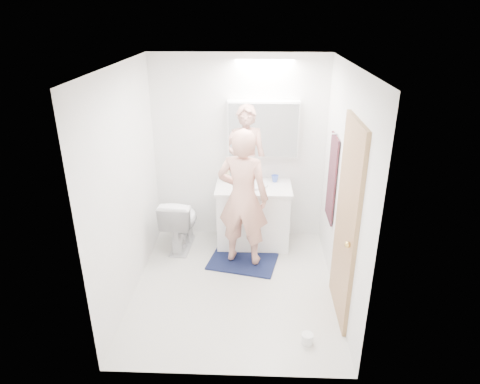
{
  "coord_description": "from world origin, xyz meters",
  "views": [
    {
      "loc": [
        0.21,
        -3.93,
        2.87
      ],
      "look_at": [
        0.05,
        0.25,
        1.05
      ],
      "focal_mm": 31.72,
      "sensor_mm": 36.0,
      "label": 1
    }
  ],
  "objects_px": {
    "person": "(243,198)",
    "toilet_paper_roll": "(307,339)",
    "vanity_cabinet": "(253,217)",
    "medicine_cabinet": "(263,129)",
    "soap_bottle_b": "(238,175)",
    "soap_bottle_a": "(227,172)",
    "toothbrush_cup": "(275,179)",
    "toilet": "(180,222)"
  },
  "relations": [
    {
      "from": "person",
      "to": "vanity_cabinet",
      "type": "bearing_deg",
      "value": -91.93
    },
    {
      "from": "toilet",
      "to": "soap_bottle_a",
      "type": "distance_m",
      "value": 0.87
    },
    {
      "from": "toilet_paper_roll",
      "to": "toilet",
      "type": "bearing_deg",
      "value": 130.65
    },
    {
      "from": "soap_bottle_a",
      "to": "soap_bottle_b",
      "type": "distance_m",
      "value": 0.15
    },
    {
      "from": "person",
      "to": "medicine_cabinet",
      "type": "bearing_deg",
      "value": -95.96
    },
    {
      "from": "medicine_cabinet",
      "to": "vanity_cabinet",
      "type": "bearing_deg",
      "value": -116.72
    },
    {
      "from": "toilet",
      "to": "toothbrush_cup",
      "type": "xyz_separation_m",
      "value": [
        1.2,
        0.28,
        0.51
      ]
    },
    {
      "from": "toilet",
      "to": "soap_bottle_b",
      "type": "xyz_separation_m",
      "value": [
        0.72,
        0.3,
        0.55
      ]
    },
    {
      "from": "vanity_cabinet",
      "to": "soap_bottle_b",
      "type": "xyz_separation_m",
      "value": [
        -0.21,
        0.18,
        0.51
      ]
    },
    {
      "from": "toilet",
      "to": "toothbrush_cup",
      "type": "distance_m",
      "value": 1.33
    },
    {
      "from": "soap_bottle_b",
      "to": "toothbrush_cup",
      "type": "xyz_separation_m",
      "value": [
        0.48,
        -0.02,
        -0.04
      ]
    },
    {
      "from": "toilet",
      "to": "soap_bottle_b",
      "type": "relative_size",
      "value": 4.25
    },
    {
      "from": "vanity_cabinet",
      "to": "toilet",
      "type": "bearing_deg",
      "value": -172.96
    },
    {
      "from": "toothbrush_cup",
      "to": "soap_bottle_b",
      "type": "bearing_deg",
      "value": 177.61
    },
    {
      "from": "toilet",
      "to": "toilet_paper_roll",
      "type": "relative_size",
      "value": 6.49
    },
    {
      "from": "soap_bottle_b",
      "to": "toilet_paper_roll",
      "type": "height_order",
      "value": "soap_bottle_b"
    },
    {
      "from": "soap_bottle_a",
      "to": "toothbrush_cup",
      "type": "relative_size",
      "value": 2.58
    },
    {
      "from": "medicine_cabinet",
      "to": "toilet_paper_roll",
      "type": "height_order",
      "value": "medicine_cabinet"
    },
    {
      "from": "toilet",
      "to": "person",
      "type": "height_order",
      "value": "person"
    },
    {
      "from": "vanity_cabinet",
      "to": "person",
      "type": "bearing_deg",
      "value": -104.39
    },
    {
      "from": "soap_bottle_a",
      "to": "toothbrush_cup",
      "type": "height_order",
      "value": "soap_bottle_a"
    },
    {
      "from": "vanity_cabinet",
      "to": "soap_bottle_a",
      "type": "height_order",
      "value": "soap_bottle_a"
    },
    {
      "from": "person",
      "to": "toilet_paper_roll",
      "type": "height_order",
      "value": "person"
    },
    {
      "from": "vanity_cabinet",
      "to": "toilet_paper_roll",
      "type": "xyz_separation_m",
      "value": [
        0.52,
        -1.81,
        -0.34
      ]
    },
    {
      "from": "person",
      "to": "soap_bottle_a",
      "type": "bearing_deg",
      "value": -57.22
    },
    {
      "from": "person",
      "to": "soap_bottle_a",
      "type": "relative_size",
      "value": 6.69
    },
    {
      "from": "medicine_cabinet",
      "to": "soap_bottle_a",
      "type": "xyz_separation_m",
      "value": [
        -0.45,
        -0.06,
        -0.56
      ]
    },
    {
      "from": "medicine_cabinet",
      "to": "soap_bottle_a",
      "type": "height_order",
      "value": "medicine_cabinet"
    },
    {
      "from": "soap_bottle_a",
      "to": "toilet",
      "type": "bearing_deg",
      "value": -155.54
    },
    {
      "from": "vanity_cabinet",
      "to": "toilet",
      "type": "relative_size",
      "value": 1.26
    },
    {
      "from": "toilet",
      "to": "soap_bottle_b",
      "type": "distance_m",
      "value": 0.95
    },
    {
      "from": "vanity_cabinet",
      "to": "person",
      "type": "height_order",
      "value": "person"
    },
    {
      "from": "person",
      "to": "toothbrush_cup",
      "type": "xyz_separation_m",
      "value": [
        0.39,
        0.63,
        -0.0
      ]
    },
    {
      "from": "soap_bottle_b",
      "to": "person",
      "type": "bearing_deg",
      "value": -82.0
    },
    {
      "from": "soap_bottle_a",
      "to": "toilet_paper_roll",
      "type": "xyz_separation_m",
      "value": [
        0.87,
        -1.96,
        -0.89
      ]
    },
    {
      "from": "medicine_cabinet",
      "to": "person",
      "type": "distance_m",
      "value": 0.95
    },
    {
      "from": "vanity_cabinet",
      "to": "toothbrush_cup",
      "type": "distance_m",
      "value": 0.57
    },
    {
      "from": "soap_bottle_a",
      "to": "soap_bottle_b",
      "type": "bearing_deg",
      "value": 12.29
    },
    {
      "from": "vanity_cabinet",
      "to": "person",
      "type": "xyz_separation_m",
      "value": [
        -0.12,
        -0.47,
        0.48
      ]
    },
    {
      "from": "toothbrush_cup",
      "to": "medicine_cabinet",
      "type": "bearing_deg",
      "value": 162.93
    },
    {
      "from": "soap_bottle_b",
      "to": "toothbrush_cup",
      "type": "bearing_deg",
      "value": -2.39
    },
    {
      "from": "toilet",
      "to": "soap_bottle_b",
      "type": "height_order",
      "value": "soap_bottle_b"
    }
  ]
}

